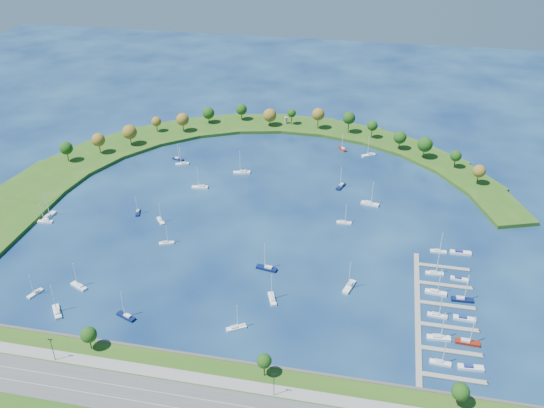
% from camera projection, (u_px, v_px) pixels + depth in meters
% --- Properties ---
extents(ground, '(700.00, 700.00, 0.00)m').
position_uv_depth(ground, '(261.00, 215.00, 296.91)').
color(ground, '#081948').
rests_on(ground, ground).
extents(south_shoreline, '(420.00, 43.10, 11.60)m').
position_uv_depth(south_shoreline, '(181.00, 401.00, 192.57)').
color(south_shoreline, '#255215').
rests_on(south_shoreline, ground).
extents(breakwater, '(286.74, 247.64, 2.00)m').
position_uv_depth(breakwater, '(202.00, 163.00, 345.51)').
color(breakwater, '#255215').
rests_on(breakwater, ground).
extents(breakwater_trees, '(243.58, 91.33, 14.67)m').
position_uv_depth(breakwater_trees, '(267.00, 128.00, 367.26)').
color(breakwater_trees, '#382314').
rests_on(breakwater_trees, breakwater).
extents(harbor_tower, '(2.60, 2.60, 4.61)m').
position_uv_depth(harbor_tower, '(286.00, 120.00, 394.92)').
color(harbor_tower, gray).
rests_on(harbor_tower, breakwater).
extents(dock_system, '(24.28, 82.00, 1.60)m').
position_uv_depth(dock_system, '(436.00, 314.00, 230.56)').
color(dock_system, gray).
rests_on(dock_system, ground).
extents(moored_boat_0, '(9.80, 4.34, 13.93)m').
position_uv_depth(moored_boat_0, '(370.00, 203.00, 304.91)').
color(moored_boat_0, white).
rests_on(moored_boat_0, ground).
extents(moored_boat_1, '(6.34, 7.23, 11.09)m').
position_uv_depth(moored_boat_1, '(161.00, 220.00, 290.61)').
color(moored_boat_1, white).
rests_on(moored_boat_1, ground).
extents(moored_boat_2, '(9.06, 3.81, 12.91)m').
position_uv_depth(moored_boat_2, '(200.00, 187.00, 320.64)').
color(moored_boat_2, white).
rests_on(moored_boat_2, ground).
extents(moored_boat_3, '(8.78, 6.74, 12.94)m').
position_uv_depth(moored_boat_3, '(369.00, 155.00, 356.01)').
color(moored_boat_3, white).
rests_on(moored_boat_3, ground).
extents(moored_boat_4, '(4.98, 8.88, 12.58)m').
position_uv_depth(moored_boat_4, '(341.00, 186.00, 321.58)').
color(moored_boat_4, '#0A1642').
rests_on(moored_boat_4, ground).
extents(moored_boat_5, '(7.64, 3.04, 10.92)m').
position_uv_depth(moored_boat_5, '(45.00, 221.00, 289.86)').
color(moored_boat_5, white).
rests_on(moored_boat_5, ground).
extents(moored_boat_6, '(10.16, 5.01, 14.38)m').
position_uv_depth(moored_boat_6, '(242.00, 172.00, 335.84)').
color(moored_boat_6, white).
rests_on(moored_boat_6, ground).
extents(moored_boat_7, '(6.08, 7.31, 11.02)m').
position_uv_depth(moored_boat_7, '(343.00, 148.00, 363.97)').
color(moored_boat_7, maroon).
rests_on(moored_boat_7, ground).
extents(moored_boat_8, '(7.65, 3.92, 10.83)m').
position_uv_depth(moored_boat_8, '(178.00, 159.00, 351.51)').
color(moored_boat_8, '#0A1642').
rests_on(moored_boat_8, ground).
extents(moored_boat_9, '(7.50, 2.43, 10.89)m').
position_uv_depth(moored_boat_9, '(344.00, 222.00, 289.11)').
color(moored_boat_9, white).
rests_on(moored_boat_9, ground).
extents(moored_boat_10, '(5.22, 9.77, 13.84)m').
position_uv_depth(moored_boat_10, '(349.00, 286.00, 245.09)').
color(moored_boat_10, white).
rests_on(moored_boat_10, ground).
extents(moored_boat_11, '(3.38, 9.62, 13.87)m').
position_uv_depth(moored_boat_11, '(49.00, 216.00, 294.03)').
color(moored_boat_11, white).
rests_on(moored_boat_11, ground).
extents(moored_boat_12, '(4.48, 7.29, 10.38)m').
position_uv_depth(moored_boat_12, '(35.00, 293.00, 241.43)').
color(moored_boat_12, white).
rests_on(moored_boat_12, ground).
extents(moored_boat_13, '(5.32, 8.80, 12.51)m').
position_uv_depth(moored_boat_13, '(272.00, 298.00, 238.16)').
color(moored_boat_13, white).
rests_on(moored_boat_13, ground).
extents(moored_boat_14, '(3.84, 7.05, 9.99)m').
position_uv_depth(moored_boat_14, '(138.00, 212.00, 297.62)').
color(moored_boat_14, '#0A1642').
rests_on(moored_boat_14, ground).
extents(moored_boat_15, '(7.34, 4.49, 10.44)m').
position_uv_depth(moored_boat_15, '(167.00, 242.00, 273.52)').
color(moored_boat_15, white).
rests_on(moored_boat_15, ground).
extents(moored_boat_16, '(8.52, 5.55, 12.20)m').
position_uv_depth(moored_boat_16, '(79.00, 286.00, 245.36)').
color(moored_boat_16, white).
rests_on(moored_boat_16, ground).
extents(moored_boat_17, '(7.83, 5.94, 11.51)m').
position_uv_depth(moored_boat_17, '(236.00, 327.00, 223.33)').
color(moored_boat_17, white).
rests_on(moored_boat_17, ground).
extents(moored_boat_18, '(7.55, 8.69, 13.29)m').
position_uv_depth(moored_boat_18, '(57.00, 311.00, 231.22)').
color(moored_boat_18, white).
rests_on(moored_boat_18, ground).
extents(moored_boat_19, '(8.79, 5.34, 12.51)m').
position_uv_depth(moored_boat_19, '(126.00, 316.00, 228.99)').
color(moored_boat_19, '#0A1642').
rests_on(moored_boat_19, ground).
extents(moored_boat_20, '(8.07, 5.13, 11.53)m').
position_uv_depth(moored_boat_20, '(182.00, 163.00, 345.80)').
color(moored_boat_20, white).
rests_on(moored_boat_20, ground).
extents(moored_boat_21, '(9.69, 4.20, 13.79)m').
position_uv_depth(moored_boat_21, '(267.00, 268.00, 256.22)').
color(moored_boat_21, '#0A1642').
rests_on(moored_boat_21, ground).
extents(docked_boat_0, '(7.71, 2.56, 11.17)m').
position_uv_depth(docked_boat_0, '(440.00, 362.00, 207.68)').
color(docked_boat_0, white).
rests_on(docked_boat_0, ground).
extents(docked_boat_1, '(9.22, 3.22, 1.85)m').
position_uv_depth(docked_boat_1, '(470.00, 367.00, 205.79)').
color(docked_boat_1, white).
rests_on(docked_boat_1, ground).
extents(docked_boat_2, '(9.04, 3.21, 13.02)m').
position_uv_depth(docked_boat_2, '(439.00, 337.00, 218.58)').
color(docked_boat_2, white).
rests_on(docked_boat_2, ground).
extents(docked_boat_3, '(9.18, 2.93, 13.34)m').
position_uv_depth(docked_boat_3, '(467.00, 342.00, 216.52)').
color(docked_boat_3, maroon).
rests_on(docked_boat_3, ground).
extents(docked_boat_4, '(7.87, 2.71, 11.38)m').
position_uv_depth(docked_boat_4, '(437.00, 315.00, 229.49)').
color(docked_boat_4, white).
rests_on(docked_boat_4, ground).
extents(docked_boat_5, '(8.78, 2.87, 1.77)m').
position_uv_depth(docked_boat_5, '(464.00, 318.00, 228.03)').
color(docked_boat_5, white).
rests_on(docked_boat_5, ground).
extents(docked_boat_6, '(9.07, 3.23, 13.07)m').
position_uv_depth(docked_boat_6, '(436.00, 292.00, 241.71)').
color(docked_boat_6, white).
rests_on(docked_boat_6, ground).
extents(docked_boat_7, '(9.09, 2.94, 13.20)m').
position_uv_depth(docked_boat_7, '(462.00, 299.00, 237.78)').
color(docked_boat_7, '#0A1642').
rests_on(docked_boat_7, ground).
extents(docked_boat_8, '(7.92, 2.85, 11.41)m').
position_uv_depth(docked_boat_8, '(434.00, 273.00, 253.18)').
color(docked_boat_8, white).
rests_on(docked_boat_8, ground).
extents(docked_boat_9, '(7.91, 2.86, 1.58)m').
position_uv_depth(docked_boat_9, '(459.00, 279.00, 249.90)').
color(docked_boat_9, white).
rests_on(docked_boat_9, ground).
extents(docked_boat_10, '(7.37, 2.31, 10.74)m').
position_uv_depth(docked_boat_10, '(438.00, 251.00, 267.58)').
color(docked_boat_10, white).
rests_on(docked_boat_10, ground).
extents(docked_boat_11, '(9.65, 3.17, 1.94)m').
position_uv_depth(docked_boat_11, '(460.00, 252.00, 266.66)').
color(docked_boat_11, white).
rests_on(docked_boat_11, ground).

